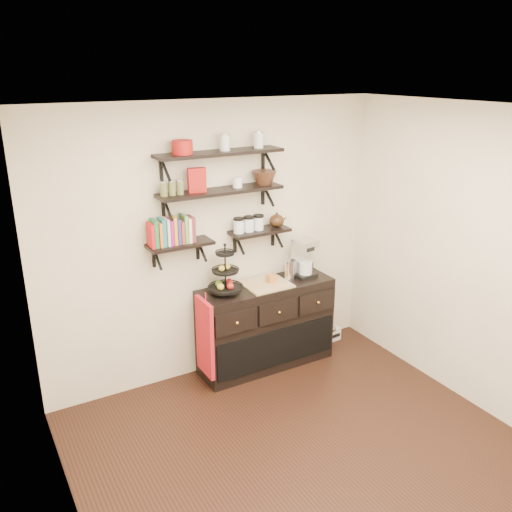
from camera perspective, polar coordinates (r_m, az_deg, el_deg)
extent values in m
plane|color=black|center=(4.61, 6.37, -20.92)|extent=(3.50, 3.50, 0.00)
cube|color=white|center=(3.53, 8.04, 14.77)|extent=(3.50, 3.50, 0.02)
cube|color=white|center=(5.28, -4.24, 1.43)|extent=(3.50, 0.02, 2.70)
cube|color=white|center=(3.25, -19.08, -11.73)|extent=(0.02, 3.50, 2.70)
cube|color=white|center=(5.06, 23.25, -0.95)|extent=(0.02, 3.50, 2.70)
cube|color=black|center=(4.96, -3.81, 10.79)|extent=(1.20, 0.27, 0.03)
cube|color=black|center=(4.88, -9.96, 9.05)|extent=(0.02, 0.03, 0.20)
cube|color=black|center=(5.32, 0.75, 10.17)|extent=(0.02, 0.03, 0.20)
cube|color=black|center=(5.02, -3.72, 6.84)|extent=(1.20, 0.27, 0.03)
cube|color=black|center=(4.96, -9.73, 5.07)|extent=(0.02, 0.03, 0.20)
cube|color=black|center=(5.39, 0.73, 6.50)|extent=(0.02, 0.03, 0.20)
cube|color=black|center=(4.99, -7.99, 1.23)|extent=(0.60, 0.25, 0.03)
cube|color=black|center=(5.05, -10.72, -0.07)|extent=(0.02, 0.03, 0.20)
cube|color=black|center=(5.20, -6.15, 0.73)|extent=(0.03, 0.03, 0.20)
cube|color=black|center=(5.33, 0.39, 2.64)|extent=(0.60, 0.25, 0.03)
cube|color=black|center=(5.36, -2.24, 1.42)|extent=(0.03, 0.03, 0.20)
cube|color=black|center=(5.57, 1.78, 2.11)|extent=(0.02, 0.03, 0.20)
cube|color=#B3171B|center=(4.87, -10.89, 2.05)|extent=(0.02, 0.15, 0.20)
cube|color=#206A38|center=(4.88, -10.54, 2.33)|extent=(0.03, 0.15, 0.24)
cube|color=orange|center=(4.89, -10.11, 2.23)|extent=(0.04, 0.15, 0.21)
cube|color=teal|center=(4.90, -9.72, 2.52)|extent=(0.03, 0.15, 0.25)
cube|color=beige|center=(4.91, -9.34, 2.42)|extent=(0.03, 0.15, 0.22)
cube|color=#9E1270|center=(4.92, -8.92, 2.71)|extent=(0.04, 0.15, 0.26)
cube|color=#C48A20|center=(4.94, -8.50, 2.61)|extent=(0.03, 0.15, 0.23)
cube|color=navy|center=(4.95, -8.11, 2.50)|extent=(0.03, 0.15, 0.20)
cube|color=#AA322B|center=(4.96, -7.68, 2.79)|extent=(0.04, 0.15, 0.24)
cube|color=#52964C|center=(4.98, -7.26, 2.70)|extent=(0.03, 0.15, 0.21)
cube|color=#F9E5B5|center=(4.99, -6.88, 2.98)|extent=(0.03, 0.15, 0.25)
cube|color=maroon|center=(5.01, -6.50, 2.87)|extent=(0.02, 0.15, 0.22)
cylinder|color=silver|center=(5.21, -1.83, 3.13)|extent=(0.10, 0.10, 0.13)
cylinder|color=silver|center=(5.26, -0.77, 3.30)|extent=(0.10, 0.10, 0.13)
cylinder|color=silver|center=(5.31, 0.27, 3.46)|extent=(0.10, 0.10, 0.13)
cube|color=black|center=(5.62, 1.04, -7.29)|extent=(1.40, 0.45, 0.90)
cube|color=tan|center=(5.43, 1.07, -2.97)|extent=(0.45, 0.41, 0.02)
sphere|color=gold|center=(5.10, -2.01, -7.07)|extent=(0.04, 0.04, 0.04)
sphere|color=gold|center=(5.31, 2.47, -5.95)|extent=(0.04, 0.04, 0.04)
sphere|color=gold|center=(5.55, 6.56, -4.90)|extent=(0.04, 0.04, 0.04)
cylinder|color=black|center=(5.14, -3.25, -1.49)|extent=(0.02, 0.02, 0.49)
cylinder|color=black|center=(5.21, -3.21, -3.39)|extent=(0.33, 0.33, 0.01)
cylinder|color=black|center=(5.14, -3.25, -1.59)|extent=(0.25, 0.25, 0.02)
cylinder|color=black|center=(5.08, -3.29, 0.25)|extent=(0.18, 0.18, 0.02)
sphere|color=#B21914|center=(5.25, -2.84, -2.74)|extent=(0.07, 0.07, 0.07)
sphere|color=gold|center=(5.12, -3.65, -1.31)|extent=(0.06, 0.06, 0.06)
cube|color=#B36B29|center=(5.44, 1.64, -2.38)|extent=(0.08, 0.08, 0.08)
cube|color=black|center=(5.66, 5.10, -1.97)|extent=(0.24, 0.22, 0.04)
cube|color=silver|center=(5.65, 4.75, -0.17)|extent=(0.22, 0.10, 0.33)
cube|color=silver|center=(5.54, 5.20, 1.35)|extent=(0.24, 0.22, 0.07)
cylinder|color=silver|center=(5.61, 5.24, -1.23)|extent=(0.15, 0.15, 0.13)
cylinder|color=silver|center=(5.51, 3.61, -1.52)|extent=(0.11, 0.11, 0.22)
cube|color=#AD1225|center=(5.20, -5.40, -8.54)|extent=(0.04, 0.33, 0.76)
cube|color=silver|center=(6.30, 7.57, -8.19)|extent=(0.29, 0.16, 0.15)
cylinder|color=silver|center=(6.26, 7.61, -7.52)|extent=(0.20, 0.20, 0.02)
cube|color=black|center=(6.25, 7.99, -8.46)|extent=(0.24, 0.03, 0.04)
cube|color=#A11512|center=(4.90, -6.24, 7.94)|extent=(0.17, 0.09, 0.22)
cylinder|color=white|center=(5.08, -1.97, 7.75)|extent=(0.09, 0.09, 0.10)
cylinder|color=#A11512|center=(4.80, -7.75, 11.28)|extent=(0.18, 0.18, 0.12)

